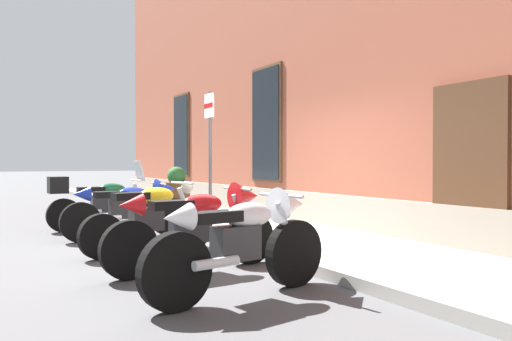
% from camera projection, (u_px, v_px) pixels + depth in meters
% --- Properties ---
extents(ground_plane, '(140.00, 140.00, 0.00)m').
position_uv_depth(ground_plane, '(223.00, 246.00, 7.49)').
color(ground_plane, '#4C4C4F').
extents(sidewalk, '(31.52, 2.31, 0.14)m').
position_uv_depth(sidewalk, '(287.00, 236.00, 8.06)').
color(sidewalk, gray).
rests_on(sidewalk, ground_plane).
extents(motorcycle_green_touring, '(0.62, 2.13, 1.30)m').
position_uv_depth(motorcycle_green_touring, '(100.00, 201.00, 9.30)').
color(motorcycle_green_touring, black).
rests_on(motorcycle_green_touring, ground_plane).
extents(motorcycle_blue_sport, '(0.62, 2.11, 0.98)m').
position_uv_depth(motorcycle_blue_sport, '(131.00, 206.00, 8.25)').
color(motorcycle_blue_sport, black).
rests_on(motorcycle_blue_sport, ground_plane).
extents(motorcycle_yellow_naked, '(0.63, 1.97, 0.99)m').
position_uv_depth(motorcycle_yellow_naked, '(151.00, 219.00, 6.88)').
color(motorcycle_yellow_naked, black).
rests_on(motorcycle_yellow_naked, ground_plane).
extents(motorcycle_red_sport, '(0.62, 2.18, 1.02)m').
position_uv_depth(motorcycle_red_sport, '(200.00, 223.00, 5.80)').
color(motorcycle_red_sport, black).
rests_on(motorcycle_red_sport, ground_plane).
extents(motorcycle_white_sport, '(0.64, 2.05, 1.02)m').
position_uv_depth(motorcycle_white_sport, '(246.00, 238.00, 4.67)').
color(motorcycle_white_sport, black).
rests_on(motorcycle_white_sport, ground_plane).
extents(parking_sign, '(0.36, 0.07, 2.41)m').
position_uv_depth(parking_sign, '(210.00, 139.00, 8.99)').
color(parking_sign, '#4C4C51').
rests_on(parking_sign, sidewalk).
extents(barrel_planter, '(0.62, 0.62, 1.04)m').
position_uv_depth(barrel_planter, '(177.00, 194.00, 10.75)').
color(barrel_planter, brown).
rests_on(barrel_planter, sidewalk).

